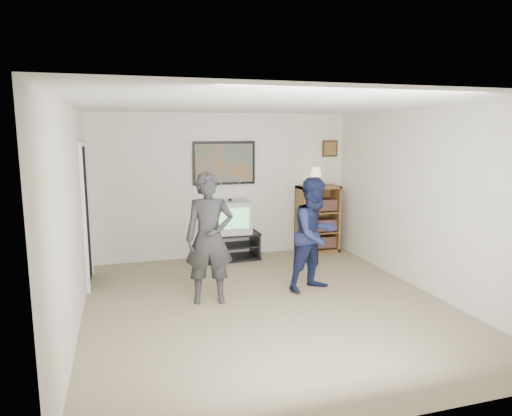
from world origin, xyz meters
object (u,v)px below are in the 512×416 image
bookshelf (318,219)px  person_short (315,234)px  crt_television (230,217)px  person_tall (209,238)px  media_stand (231,246)px

bookshelf → person_short: size_ratio=0.77×
crt_television → person_short: (0.77, -1.83, 0.04)m
person_tall → media_stand: bearing=77.5°
media_stand → bookshelf: bearing=-1.1°
bookshelf → person_short: bearing=-115.2°
crt_television → person_tall: (-0.72, -1.87, 0.10)m
crt_television → bookshelf: (1.65, 0.05, -0.14)m
media_stand → bookshelf: size_ratio=0.80×
media_stand → bookshelf: bookshelf is taller
person_tall → person_short: bearing=10.2°
crt_television → person_tall: bearing=-108.8°
crt_television → bookshelf: bookshelf is taller
person_short → media_stand: bearing=93.7°
media_stand → crt_television: 0.51m
bookshelf → media_stand: bearing=-178.3°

